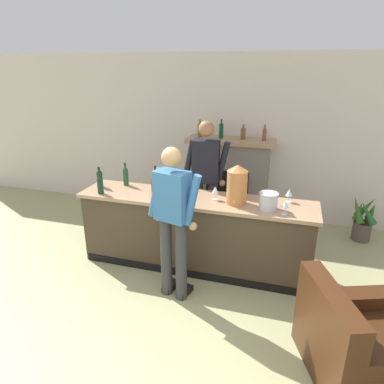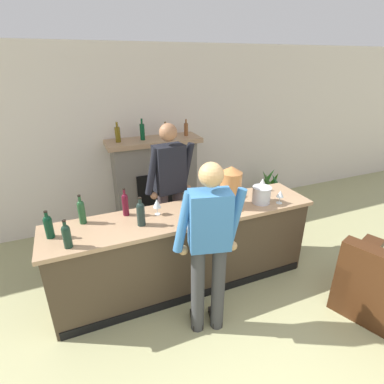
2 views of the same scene
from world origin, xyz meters
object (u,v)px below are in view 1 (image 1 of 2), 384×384
Objects in this scene: person_customer at (173,219)px; wine_glass_front_right at (289,193)px; potted_plant_corner at (363,220)px; wine_bottle_merlot_tall at (155,178)px; wine_bottle_riesling_slim at (100,184)px; wine_glass_back_row at (175,184)px; copper_dispenser at (237,184)px; fireplace_stone at (229,179)px; person_bartender at (206,180)px; wine_bottle_port_short at (155,185)px; wine_glass_front_left at (285,205)px; wine_bottle_chardonnay_pale at (100,178)px; wine_glass_mid_counter at (215,190)px; wine_bottle_cabernet_heavy at (126,175)px; ice_bucket_steel at (268,201)px; armchair_black at (356,347)px.

person_customer is 1.47m from wine_glass_front_right.
wine_bottle_merlot_tall is (-2.86, -1.23, 0.78)m from potted_plant_corner.
potted_plant_corner is at bearing 25.37° from wine_bottle_riesling_slim.
wine_bottle_riesling_slim is (-0.60, -0.41, -0.01)m from wine_bottle_merlot_tall.
wine_bottle_riesling_slim is at bearing -145.72° from wine_bottle_merlot_tall.
copper_dispenser is at bearing -8.26° from wine_glass_back_row.
person_customer is at bearing -94.29° from fireplace_stone.
person_customer is at bearing -92.25° from person_bartender.
wine_glass_front_left is at bearing -4.58° from wine_bottle_port_short.
wine_bottle_chardonnay_pale is 1.63× the size of wine_glass_mid_counter.
fireplace_stone is 6.32× the size of wine_bottle_riesling_slim.
copper_dispenser reaches higher than wine_glass_mid_counter.
person_bartender is 5.96× the size of wine_bottle_merlot_tall.
wine_bottle_riesling_slim is at bearing -171.69° from wine_glass_mid_counter.
wine_bottle_merlot_tall is 1.76m from wine_glass_front_left.
wine_bottle_cabernet_heavy is 1.73× the size of wine_glass_back_row.
ice_bucket_steel is 2.12m from wine_bottle_riesling_slim.
wine_glass_mid_counter reaches higher than potted_plant_corner.
person_customer is (-0.18, -2.34, 0.26)m from fireplace_stone.
potted_plant_corner is (0.44, 2.69, 0.06)m from armchair_black.
fireplace_stone is 2.36m from person_customer.
potted_plant_corner is 3.90m from wine_bottle_riesling_slim.
wine_bottle_cabernet_heavy is at bearing 171.18° from ice_bucket_steel.
wine_bottle_cabernet_heavy reaches higher than ice_bucket_steel.
wine_bottle_port_short is (-0.51, -0.60, 0.08)m from person_bartender.
copper_dispenser is 3.00× the size of wine_glass_front_left.
wine_bottle_chardonnay_pale reaches higher than armchair_black.
wine_bottle_riesling_slim is at bearing -169.17° from wine_bottle_port_short.
wine_glass_mid_counter is (1.62, -0.02, -0.00)m from wine_bottle_chardonnay_pale.
wine_glass_front_right is at bearing 36.62° from person_customer.
person_customer reaches higher than wine_glass_front_right.
wine_bottle_port_short reaches higher than wine_bottle_riesling_slim.
copper_dispenser is 2.16× the size of ice_bucket_steel.
ice_bucket_steel reaches higher than wine_glass_back_row.
wine_bottle_port_short is at bearing -144.03° from wine_glass_back_row.
person_customer is at bearing -52.75° from wine_bottle_port_short.
person_bartender reaches higher than wine_glass_mid_counter.
wine_bottle_merlot_tall is (0.75, 0.17, 0.01)m from wine_bottle_chardonnay_pale.
wine_bottle_chardonnay_pale is at bearing -177.27° from wine_glass_back_row.
wine_glass_front_right is at bearing -16.64° from person_bartender.
copper_dispenser is at bearing -159.43° from wine_glass_front_right.
wine_glass_front_right is (0.22, 0.29, 0.02)m from ice_bucket_steel.
copper_dispenser is at bearing -8.48° from wine_bottle_cabernet_heavy.
ice_bucket_steel is 2.27m from wine_bottle_chardonnay_pale.
wine_glass_mid_counter is at bearing -7.67° from wine_glass_back_row.
wine_bottle_riesling_slim is 2.31m from wine_glass_front_left.
person_customer is 10.53× the size of wine_glass_front_right.
fireplace_stone is 1.89m from wine_bottle_port_short.
person_customer is at bearing -148.76° from ice_bucket_steel.
wine_glass_front_right is (0.87, 0.18, -0.00)m from wine_glass_mid_counter.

